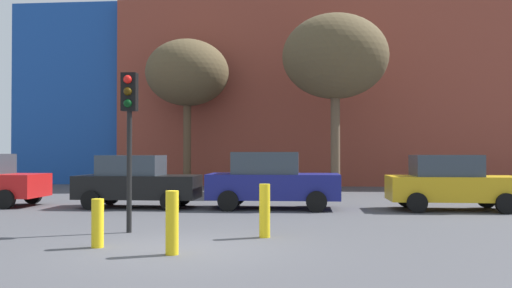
{
  "coord_description": "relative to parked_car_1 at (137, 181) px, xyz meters",
  "views": [
    {
      "loc": [
        2.44,
        -10.55,
        1.88
      ],
      "look_at": [
        0.62,
        9.36,
        2.19
      ],
      "focal_mm": 38.45,
      "sensor_mm": 36.0,
      "label": 1
    }
  ],
  "objects": [
    {
      "name": "bare_tree_0",
      "position": [
        -0.51,
        10.32,
        5.21
      ],
      "size": [
        4.43,
        4.43,
        7.91
      ],
      "color": "brown",
      "rests_on": "ground_plane"
    },
    {
      "name": "traffic_light_island",
      "position": [
        1.64,
        -5.81,
        1.88
      ],
      "size": [
        0.36,
        0.36,
        3.76
      ],
      "rotation": [
        0.0,
        0.0,
        -1.56
      ],
      "color": "black",
      "rests_on": "ground_plane"
    },
    {
      "name": "parked_car_2",
      "position": [
        4.64,
        0.0,
        0.05
      ],
      "size": [
        4.37,
        2.14,
        1.9
      ],
      "color": "navy",
      "rests_on": "ground_plane"
    },
    {
      "name": "bollard_yellow_0",
      "position": [
        1.67,
        -7.82,
        -0.41
      ],
      "size": [
        0.24,
        0.24,
        0.96
      ],
      "primitive_type": "cylinder",
      "color": "yellow",
      "rests_on": "ground_plane"
    },
    {
      "name": "bollard_yellow_1",
      "position": [
        3.33,
        -8.43,
        -0.3
      ],
      "size": [
        0.24,
        0.24,
        1.17
      ],
      "primitive_type": "cylinder",
      "color": "yellow",
      "rests_on": "ground_plane"
    },
    {
      "name": "parked_car_3",
      "position": [
        10.5,
        0.0,
        0.01
      ],
      "size": [
        4.16,
        2.04,
        1.8
      ],
      "color": "gold",
      "rests_on": "ground_plane"
    },
    {
      "name": "bollard_yellow_2",
      "position": [
        4.87,
        -6.24,
        -0.3
      ],
      "size": [
        0.24,
        0.24,
        1.18
      ],
      "primitive_type": "cylinder",
      "color": "yellow",
      "rests_on": "ground_plane"
    },
    {
      "name": "ground_plane",
      "position": [
        3.34,
        -7.79,
        -0.89
      ],
      "size": [
        200.0,
        200.0,
        0.0
      ],
      "primitive_type": "plane",
      "color": "#47474C"
    },
    {
      "name": "parked_car_1",
      "position": [
        0.0,
        0.0,
        0.0
      ],
      "size": [
        4.12,
        2.02,
        1.78
      ],
      "color": "black",
      "rests_on": "ground_plane"
    },
    {
      "name": "building_backdrop",
      "position": [
        7.25,
        18.86,
        4.52
      ],
      "size": [
        38.06,
        13.22,
        12.69
      ],
      "color": "brown",
      "rests_on": "ground_plane"
    },
    {
      "name": "bare_tree_1",
      "position": [
        7.17,
        7.68,
        5.49
      ],
      "size": [
        5.0,
        5.0,
        8.42
      ],
      "color": "brown",
      "rests_on": "ground_plane"
    }
  ]
}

